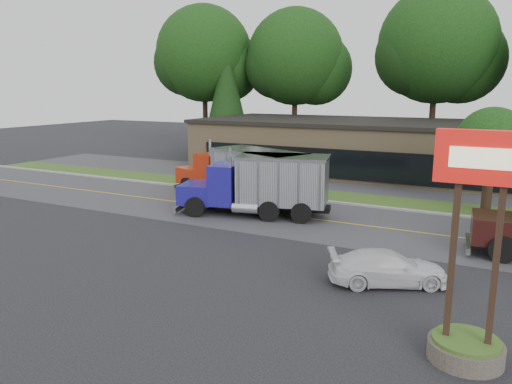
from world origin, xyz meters
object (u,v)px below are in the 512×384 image
dump_truck_blue (262,184)px  rally_car (388,268)px  bilo_sign (471,287)px  dump_truck_red (243,174)px

dump_truck_blue → rally_car: bearing=127.3°
bilo_sign → dump_truck_red: (-13.90, 13.16, -0.21)m
rally_car → dump_truck_red: bearing=23.9°
bilo_sign → rally_car: 5.39m
bilo_sign → rally_car: bilo_sign is taller
dump_truck_red → bilo_sign: bearing=158.3°
dump_truck_blue → bilo_sign: bearing=122.0°
dump_truck_red → rally_car: dump_truck_red is taller
bilo_sign → dump_truck_red: size_ratio=0.56×
bilo_sign → dump_truck_blue: (-11.43, 10.95, -0.22)m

